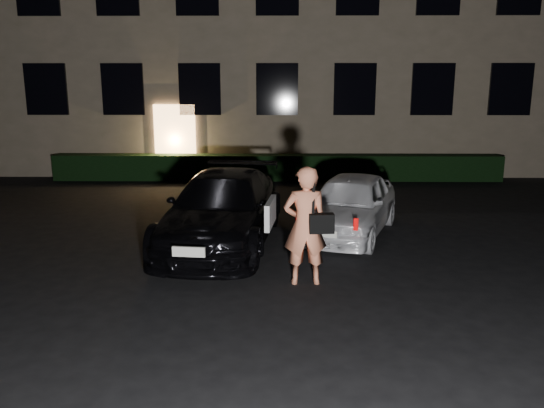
{
  "coord_description": "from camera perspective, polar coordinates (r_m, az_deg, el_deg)",
  "views": [
    {
      "loc": [
        0.06,
        -7.23,
        3.11
      ],
      "look_at": [
        -0.06,
        2.0,
        1.05
      ],
      "focal_mm": 35.0,
      "sensor_mm": 36.0,
      "label": 1
    }
  ],
  "objects": [
    {
      "name": "hatch",
      "position": [
        11.39,
        8.39,
        -0.03
      ],
      "size": [
        2.8,
        4.12,
        1.3
      ],
      "rotation": [
        0.0,
        0.0,
        -0.37
      ],
      "color": "white",
      "rests_on": "ground"
    },
    {
      "name": "building",
      "position": [
        22.41,
        0.61,
        19.98
      ],
      "size": [
        20.0,
        8.11,
        12.0
      ],
      "color": "#736752",
      "rests_on": "ground"
    },
    {
      "name": "sedan",
      "position": [
        10.63,
        -5.28,
        -0.55
      ],
      "size": [
        2.49,
        5.1,
        1.42
      ],
      "rotation": [
        0.0,
        0.0,
        -0.11
      ],
      "color": "black",
      "rests_on": "ground"
    },
    {
      "name": "hedge",
      "position": [
        17.94,
        0.53,
        3.96
      ],
      "size": [
        15.0,
        0.7,
        0.85
      ],
      "primitive_type": "cube",
      "color": "black",
      "rests_on": "ground"
    },
    {
      "name": "man",
      "position": [
        8.38,
        3.64,
        -2.34
      ],
      "size": [
        0.82,
        0.52,
        1.91
      ],
      "rotation": [
        0.0,
        0.0,
        3.23
      ],
      "color": "#E4825D",
      "rests_on": "ground"
    },
    {
      "name": "ground",
      "position": [
        7.88,
        0.22,
        -10.7
      ],
      "size": [
        80.0,
        80.0,
        0.0
      ],
      "primitive_type": "plane",
      "color": "black",
      "rests_on": "ground"
    }
  ]
}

